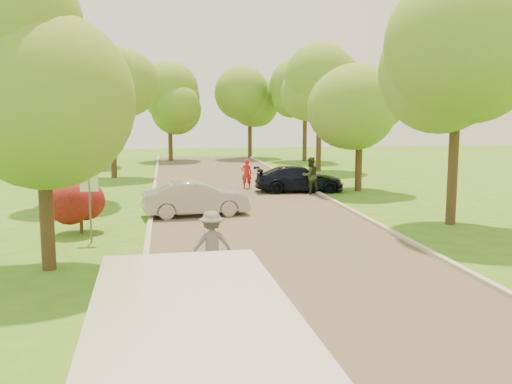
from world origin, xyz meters
TOP-DOWN VIEW (x-y plane):
  - ground at (0.00, 0.00)m, footprint 100.00×100.00m
  - road at (0.00, 8.00)m, footprint 8.00×60.00m
  - curb_left at (-4.05, 8.00)m, footprint 0.18×60.00m
  - curb_right at (4.05, 8.00)m, footprint 0.18×60.00m
  - street_sign at (-5.80, 4.00)m, footprint 0.55×0.06m
  - red_shrub at (-6.30, 5.50)m, footprint 1.70×1.70m
  - tree_l_mida at (-6.30, 1.00)m, footprint 4.71×4.60m
  - tree_l_midb at (-6.81, 12.00)m, footprint 4.30×4.20m
  - tree_l_far at (-6.39, 22.00)m, footprint 4.92×4.80m
  - tree_r_mida at (7.02, 5.00)m, footprint 5.13×5.00m
  - tree_r_midb at (6.60, 14.00)m, footprint 4.51×4.40m
  - tree_r_far at (7.23, 24.00)m, footprint 5.33×5.20m
  - tree_bg_a at (-8.78, 30.00)m, footprint 5.12×5.00m
  - tree_bg_b at (8.22, 32.00)m, footprint 5.12×5.00m
  - tree_bg_c at (-2.79, 34.00)m, footprint 4.92×4.80m
  - tree_bg_d at (4.22, 36.00)m, footprint 5.12×5.00m
  - silver_sedan at (-2.30, 8.18)m, footprint 4.29×1.99m
  - dark_sedan at (3.30, 14.14)m, footprint 4.62×2.04m
  - longboard at (-2.40, -0.81)m, footprint 0.34×0.87m
  - skateboarder at (-2.40, -0.81)m, footprint 1.13×0.74m
  - person_striped at (0.82, 15.86)m, footprint 0.61×0.44m
  - person_olive at (3.66, 13.31)m, footprint 1.06×0.93m

SIDE VIEW (x-z plane):
  - ground at x=0.00m, z-range 0.00..0.00m
  - road at x=0.00m, z-range 0.00..0.01m
  - curb_left at x=-4.05m, z-range 0.00..0.12m
  - curb_right at x=4.05m, z-range 0.00..0.12m
  - longboard at x=-2.40m, z-range 0.04..0.14m
  - dark_sedan at x=3.30m, z-range 0.00..1.32m
  - silver_sedan at x=-2.30m, z-range 0.00..1.36m
  - person_striped at x=0.82m, z-range 0.00..1.57m
  - person_olive at x=3.66m, z-range 0.00..1.85m
  - skateboarder at x=-2.40m, z-range 0.11..1.75m
  - red_shrub at x=-6.30m, z-range 0.12..2.07m
  - street_sign at x=-5.80m, z-range 0.48..2.65m
  - tree_l_midb at x=-6.81m, z-range 1.28..7.89m
  - tree_r_midb at x=6.60m, z-range 1.38..8.38m
  - tree_bg_c at x=-2.79m, z-range 1.35..8.69m
  - tree_l_mida at x=-6.30m, z-range 1.48..8.87m
  - tree_bg_a at x=-8.78m, z-range 1.45..9.18m
  - tree_bg_d at x=4.22m, z-range 1.45..9.18m
  - tree_l_far at x=-6.39m, z-range 1.57..9.36m
  - tree_r_mida at x=7.02m, z-range 1.56..9.51m
  - tree_bg_b at x=8.22m, z-range 1.56..9.51m
  - tree_r_far at x=7.23m, z-range 1.66..10.00m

